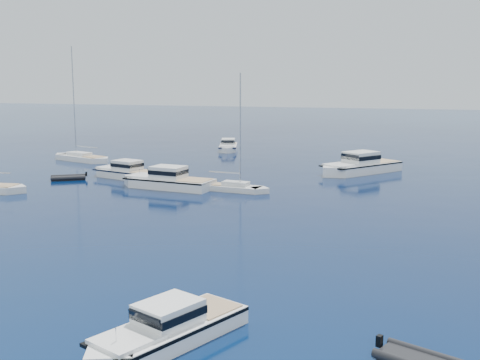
{
  "coord_description": "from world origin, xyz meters",
  "views": [
    {
      "loc": [
        11.23,
        -19.6,
        10.43
      ],
      "look_at": [
        -3.37,
        26.8,
        2.2
      ],
      "focal_mm": 44.83,
      "sensor_mm": 36.0,
      "label": 1
    }
  ],
  "objects": [
    {
      "name": "sailboat_far_l",
      "position": [
        -31.3,
        47.33,
        0.0
      ],
      "size": [
        10.56,
        5.82,
        15.06
      ],
      "primitive_type": null,
      "rotation": [
        0.0,
        0.0,
        1.24
      ],
      "color": "white",
      "rests_on": "ground"
    },
    {
      "name": "motor_cruiser_centre",
      "position": [
        -12.7,
        32.76,
        0.0
      ],
      "size": [
        10.66,
        4.38,
        2.72
      ],
      "primitive_type": null,
      "rotation": [
        0.0,
        0.0,
        1.45
      ],
      "color": "white",
      "rests_on": "ground"
    },
    {
      "name": "tender_grey_far",
      "position": [
        -24.51,
        33.98,
        0.0
      ],
      "size": [
        4.2,
        3.72,
        0.95
      ],
      "primitive_type": null,
      "rotation": [
        0.0,
        0.0,
        2.15
      ],
      "color": "black",
      "rests_on": "ground"
    },
    {
      "name": "motor_cruiser_near",
      "position": [
        1.64,
        1.0,
        0.0
      ],
      "size": [
        5.5,
        8.49,
        2.14
      ],
      "primitive_type": null,
      "rotation": [
        0.0,
        0.0,
        2.74
      ],
      "color": "white",
      "rests_on": "ground"
    },
    {
      "name": "motor_cruiser_distant",
      "position": [
        4.06,
        47.79,
        0.0
      ],
      "size": [
        9.82,
        11.51,
        3.06
      ],
      "primitive_type": null,
      "rotation": [
        0.0,
        0.0,
        2.5
      ],
      "color": "white",
      "rests_on": "ground"
    },
    {
      "name": "ground",
      "position": [
        0.0,
        0.0,
        0.0
      ],
      "size": [
        400.0,
        400.0,
        0.0
      ],
      "primitive_type": "plane",
      "color": "navy",
      "rests_on": "ground"
    },
    {
      "name": "motor_cruiser_far_l",
      "position": [
        -19.3,
        36.93,
        0.0
      ],
      "size": [
        9.69,
        5.28,
        2.43
      ],
      "primitive_type": null,
      "rotation": [
        0.0,
        0.0,
        1.29
      ],
      "color": "white",
      "rests_on": "ground"
    },
    {
      "name": "sailboat_centre",
      "position": [
        -6.09,
        33.16,
        0.0
      ],
      "size": [
        7.93,
        2.85,
        11.4
      ],
      "primitive_type": null,
      "rotation": [
        0.0,
        0.0,
        4.6
      ],
      "color": "silver",
      "rests_on": "ground"
    },
    {
      "name": "motor_cruiser_horizon",
      "position": [
        -16.85,
        63.8,
        0.0
      ],
      "size": [
        4.79,
        8.78,
        2.2
      ],
      "primitive_type": null,
      "rotation": [
        0.0,
        0.0,
        3.42
      ],
      "color": "white",
      "rests_on": "ground"
    }
  ]
}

